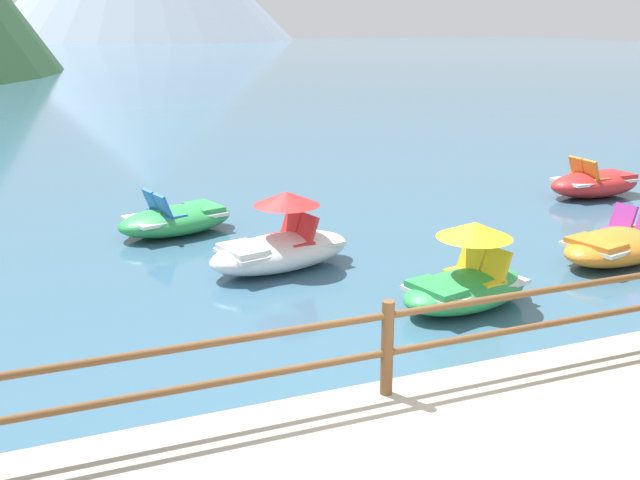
{
  "coord_description": "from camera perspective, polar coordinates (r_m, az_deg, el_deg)",
  "views": [
    {
      "loc": [
        -2.92,
        -4.13,
        3.86
      ],
      "look_at": [
        0.67,
        5.0,
        0.9
      ],
      "focal_mm": 41.33,
      "sensor_mm": 36.0,
      "label": 1
    }
  ],
  "objects": [
    {
      "name": "ground_plane",
      "position": [
        44.4,
        -17.95,
        10.99
      ],
      "size": [
        200.0,
        200.0,
        0.0
      ],
      "primitive_type": "plane",
      "color": "#38607A"
    },
    {
      "name": "dock_railing",
      "position": [
        7.0,
        5.25,
        -7.52
      ],
      "size": [
        23.92,
        0.12,
        0.95
      ],
      "color": "brown",
      "rests_on": "promenade_dock"
    },
    {
      "name": "pedal_boat_0",
      "position": [
        13.1,
        22.21,
        -0.35
      ],
      "size": [
        2.7,
        1.73,
        0.86
      ],
      "color": "orange",
      "rests_on": "ground"
    },
    {
      "name": "pedal_boat_1",
      "position": [
        13.97,
        -11.07,
        1.59
      ],
      "size": [
        2.46,
        1.76,
        0.85
      ],
      "color": "green",
      "rests_on": "ground"
    },
    {
      "name": "pedal_boat_3",
      "position": [
        11.74,
        -3.06,
        -0.37
      ],
      "size": [
        2.68,
        1.68,
        1.26
      ],
      "color": "white",
      "rests_on": "ground"
    },
    {
      "name": "pedal_boat_4",
      "position": [
        17.72,
        20.51,
        4.15
      ],
      "size": [
        2.29,
        1.17,
        0.9
      ],
      "color": "red",
      "rests_on": "ground"
    },
    {
      "name": "pedal_boat_5",
      "position": [
        10.4,
        11.29,
        -3.04
      ],
      "size": [
        2.32,
        1.59,
        1.21
      ],
      "color": "green",
      "rests_on": "ground"
    }
  ]
}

